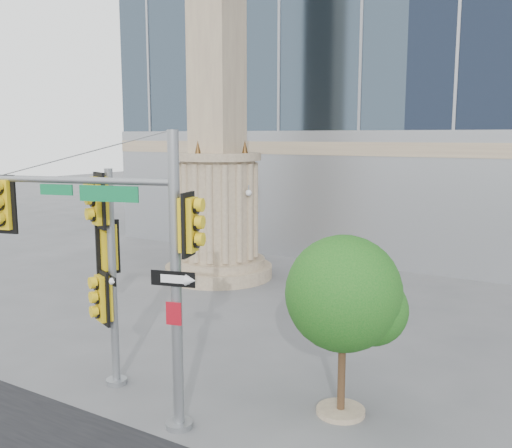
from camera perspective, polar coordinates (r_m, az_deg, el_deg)
The scene contains 5 objects.
ground at distance 13.50m, azimuth -4.95°, elevation -16.54°, with size 120.00×120.00×0.00m, color #545456.
monument at distance 23.01m, azimuth -3.87°, elevation 8.17°, with size 4.40×4.40×16.60m.
main_signal_pole at distance 11.44m, azimuth -12.94°, elevation -2.12°, with size 4.47×1.57×5.89m.
secondary_signal_pole at distance 13.41m, azimuth -14.75°, elevation -3.55°, with size 0.86×0.84×5.06m.
street_tree at distance 11.82m, azimuth 8.97°, elevation -7.36°, with size 2.44×2.38×3.80m.
Camera 1 is at (7.30, -9.78, 5.78)m, focal length 40.00 mm.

